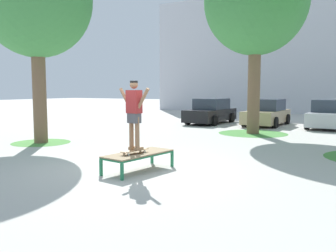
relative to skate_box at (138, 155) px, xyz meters
name	(u,v)px	position (x,y,z in m)	size (l,w,h in m)	color
ground_plane	(131,169)	(-0.32, 0.14, -0.41)	(120.00, 120.00, 0.00)	#B7B5AD
skate_box	(138,155)	(0.00, 0.00, 0.00)	(1.04, 1.99, 0.46)	#237A4C
skateboard	(134,151)	(-0.02, -0.14, 0.12)	(0.34, 0.82, 0.09)	#9E754C
skater	(134,110)	(-0.02, -0.14, 1.12)	(1.00, 0.33, 1.69)	#8E6647
tree_near_left	(36,0)	(-5.98, 2.19, 4.93)	(4.12, 4.12, 7.55)	brown
grass_patch_near_left	(41,143)	(-5.98, 2.19, -0.41)	(2.20, 2.20, 0.01)	#519342
tree_mid_back	(256,1)	(0.26, 9.09, 5.57)	(4.66, 4.66, 8.48)	brown
grass_patch_mid_back	(253,133)	(0.26, 9.09, -0.41)	(3.16, 3.16, 0.01)	#47893D
car_black	(211,112)	(-3.44, 12.89, 0.28)	(2.05, 4.27, 1.50)	black
car_tan	(267,113)	(-0.16, 13.29, 0.28)	(2.05, 4.26, 1.50)	tan
car_silver	(330,115)	(3.12, 13.48, 0.28)	(2.10, 4.29, 1.50)	#B7BABF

